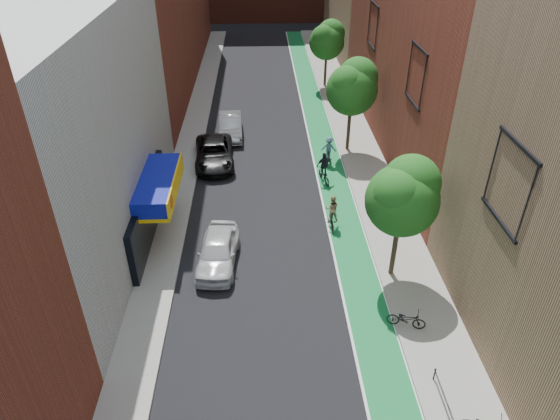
{
  "coord_description": "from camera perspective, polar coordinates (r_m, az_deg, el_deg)",
  "views": [
    {
      "loc": [
        -0.71,
        -8.84,
        16.24
      ],
      "look_at": [
        0.25,
        13.87,
        1.5
      ],
      "focal_mm": 32.0,
      "sensor_mm": 36.0,
      "label": 1
    }
  ],
  "objects": [
    {
      "name": "parked_car_silver",
      "position": [
        39.07,
        -5.67,
        9.52
      ],
      "size": [
        1.94,
        4.95,
        1.6
      ],
      "primitive_type": "imported",
      "rotation": [
        0.0,
        0.0,
        0.05
      ],
      "color": "gray",
      "rests_on": "ground"
    },
    {
      "name": "sidewalk_right",
      "position": [
        39.08,
        8.52,
        8.15
      ],
      "size": [
        3.0,
        68.0,
        0.15
      ],
      "primitive_type": "cube",
      "color": "gray",
      "rests_on": "ground"
    },
    {
      "name": "tree_mid",
      "position": [
        35.34,
        8.31,
        13.89
      ],
      "size": [
        3.55,
        3.53,
        6.74
      ],
      "color": "#332619",
      "rests_on": "ground"
    },
    {
      "name": "tree_near",
      "position": [
        23.03,
        13.95,
        1.68
      ],
      "size": [
        3.4,
        3.36,
        6.42
      ],
      "color": "#332619",
      "rests_on": "ground"
    },
    {
      "name": "cyclist_lane_far",
      "position": [
        34.88,
        5.59,
        6.61
      ],
      "size": [
        1.14,
        1.84,
        1.95
      ],
      "rotation": [
        0.0,
        0.0,
        2.9
      ],
      "color": "black",
      "rests_on": "ground"
    },
    {
      "name": "building_left_white",
      "position": [
        27.06,
        -24.79,
        7.62
      ],
      "size": [
        8.0,
        20.0,
        12.0
      ],
      "primitive_type": "cube",
      "color": "silver",
      "rests_on": "ground"
    },
    {
      "name": "tree_far",
      "position": [
        48.72,
        5.44,
        18.88
      ],
      "size": [
        3.3,
        3.25,
        6.21
      ],
      "color": "#332619",
      "rests_on": "ground"
    },
    {
      "name": "parked_car_white",
      "position": [
        25.47,
        -7.11,
        -4.67
      ],
      "size": [
        2.21,
        4.78,
        1.59
      ],
      "primitive_type": "imported",
      "rotation": [
        0.0,
        0.0,
        -0.07
      ],
      "color": "silver",
      "rests_on": "ground"
    },
    {
      "name": "parked_bike_far",
      "position": [
        22.68,
        14.24,
        -11.97
      ],
      "size": [
        1.77,
        1.05,
        0.88
      ],
      "primitive_type": "imported",
      "rotation": [
        0.0,
        0.0,
        1.27
      ],
      "color": "black",
      "rests_on": "sidewalk_right"
    },
    {
      "name": "bike_lane",
      "position": [
        38.72,
        4.83,
        8.05
      ],
      "size": [
        2.0,
        68.0,
        0.01
      ],
      "primitive_type": "cube",
      "color": "#136B35",
      "rests_on": "ground"
    },
    {
      "name": "parked_car_black",
      "position": [
        35.01,
        -7.52,
        6.45
      ],
      "size": [
        3.03,
        5.79,
        1.55
      ],
      "primitive_type": "imported",
      "rotation": [
        0.0,
        0.0,
        0.08
      ],
      "color": "black",
      "rests_on": "ground"
    },
    {
      "name": "cyclist_lane_near",
      "position": [
        28.19,
        5.95,
        -0.45
      ],
      "size": [
        0.79,
        1.75,
        1.94
      ],
      "rotation": [
        0.0,
        0.0,
        3.1
      ],
      "color": "black",
      "rests_on": "ground"
    },
    {
      "name": "cyclist_lane_mid",
      "position": [
        32.55,
        5.05,
        4.43
      ],
      "size": [
        1.07,
        1.88,
        2.05
      ],
      "rotation": [
        0.0,
        0.0,
        3.39
      ],
      "color": "black",
      "rests_on": "ground"
    },
    {
      "name": "sidewalk_left",
      "position": [
        38.77,
        -10.14,
        7.78
      ],
      "size": [
        2.0,
        68.0,
        0.15
      ],
      "primitive_type": "cube",
      "color": "gray",
      "rests_on": "ground"
    }
  ]
}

